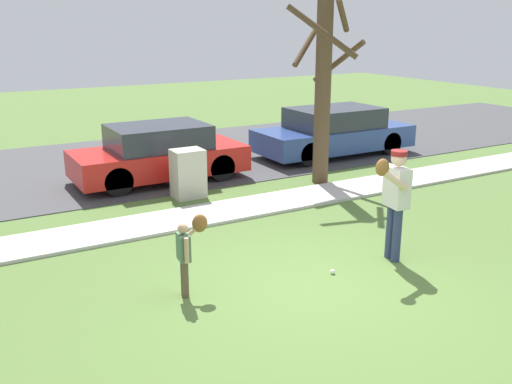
% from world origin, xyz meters
% --- Properties ---
extents(ground_plane, '(48.00, 48.00, 0.00)m').
position_xyz_m(ground_plane, '(0.00, 3.50, 0.00)').
color(ground_plane, '#567538').
extents(sidewalk_strip, '(36.00, 1.20, 0.06)m').
position_xyz_m(sidewalk_strip, '(0.00, 3.60, 0.03)').
color(sidewalk_strip, beige).
rests_on(sidewalk_strip, ground).
extents(road_surface, '(36.00, 6.80, 0.02)m').
position_xyz_m(road_surface, '(0.00, 8.60, 0.01)').
color(road_surface, '#424244').
rests_on(road_surface, ground).
extents(person_adult, '(0.77, 0.63, 1.77)m').
position_xyz_m(person_adult, '(1.69, 0.18, 1.10)').
color(person_adult, navy).
rests_on(person_adult, ground).
extents(person_child, '(0.51, 0.39, 1.10)m').
position_xyz_m(person_child, '(-1.57, 0.67, 0.71)').
color(person_child, brown).
rests_on(person_child, ground).
extents(baseball, '(0.07, 0.07, 0.07)m').
position_xyz_m(baseball, '(0.56, 0.20, 0.04)').
color(baseball, white).
rests_on(baseball, ground).
extents(utility_cabinet, '(0.66, 0.52, 1.05)m').
position_xyz_m(utility_cabinet, '(0.26, 4.93, 0.52)').
color(utility_cabinet, beige).
rests_on(utility_cabinet, ground).
extents(street_tree_near, '(1.84, 1.88, 4.25)m').
position_xyz_m(street_tree_near, '(3.45, 4.51, 2.28)').
color(street_tree_near, brown).
rests_on(street_tree_near, ground).
extents(parked_hatchback_red, '(4.00, 1.75, 1.33)m').
position_xyz_m(parked_hatchback_red, '(0.20, 6.49, 0.66)').
color(parked_hatchback_red, red).
rests_on(parked_hatchback_red, road_surface).
extents(parked_wagon_blue, '(4.50, 1.80, 1.33)m').
position_xyz_m(parked_wagon_blue, '(5.46, 6.66, 0.66)').
color(parked_wagon_blue, '#2D478C').
rests_on(parked_wagon_blue, road_surface).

